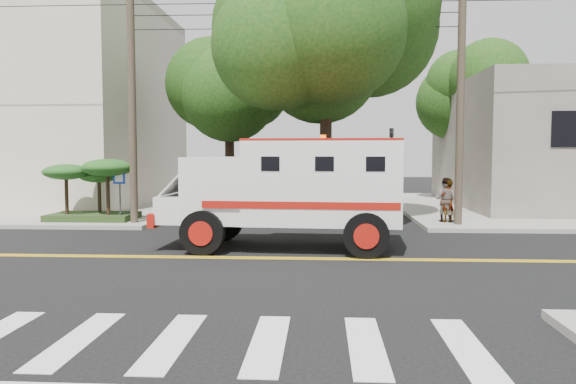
{
  "coord_description": "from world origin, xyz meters",
  "views": [
    {
      "loc": [
        1.36,
        -14.35,
        2.73
      ],
      "look_at": [
        0.38,
        1.83,
        1.6
      ],
      "focal_mm": 35.0,
      "sensor_mm": 36.0,
      "label": 1
    }
  ],
  "objects": [
    {
      "name": "palm_planter",
      "position": [
        -7.44,
        6.62,
        1.65
      ],
      "size": [
        3.52,
        2.63,
        2.36
      ],
      "color": "#1E3314",
      "rests_on": "sidewalk_nw"
    },
    {
      "name": "traffic_signal",
      "position": [
        3.8,
        5.6,
        2.23
      ],
      "size": [
        0.15,
        0.18,
        3.6
      ],
      "color": "#3F3F42",
      "rests_on": "ground"
    },
    {
      "name": "accessibility_sign",
      "position": [
        -6.2,
        6.17,
        1.37
      ],
      "size": [
        0.45,
        0.1,
        2.02
      ],
      "color": "#3F3F42",
      "rests_on": "ground"
    },
    {
      "name": "armored_truck",
      "position": [
        0.5,
        1.49,
        1.77
      ],
      "size": [
        6.97,
        3.1,
        3.11
      ],
      "rotation": [
        0.0,
        0.0,
        -0.06
      ],
      "color": "silver",
      "rests_on": "ground"
    },
    {
      "name": "tree_main",
      "position": [
        1.94,
        6.21,
        7.2
      ],
      "size": [
        6.08,
        5.7,
        9.85
      ],
      "color": "black",
      "rests_on": "ground"
    },
    {
      "name": "pedestrian_b",
      "position": [
        5.99,
        6.91,
        0.98
      ],
      "size": [
        1.02,
        0.96,
        1.66
      ],
      "primitive_type": "imported",
      "rotation": [
        0.0,
        0.0,
        2.57
      ],
      "color": "gray",
      "rests_on": "sidewalk_ne"
    },
    {
      "name": "building_left",
      "position": [
        -15.5,
        15.0,
        5.15
      ],
      "size": [
        16.0,
        14.0,
        10.0
      ],
      "primitive_type": "cube",
      "color": "beige",
      "rests_on": "sidewalk_nw"
    },
    {
      "name": "sidewalk_ne",
      "position": [
        13.5,
        13.5,
        0.07
      ],
      "size": [
        17.0,
        17.0,
        0.15
      ],
      "primitive_type": "cube",
      "color": "gray",
      "rests_on": "ground"
    },
    {
      "name": "utility_pole_right",
      "position": [
        6.3,
        6.2,
        4.5
      ],
      "size": [
        0.28,
        0.28,
        9.0
      ],
      "primitive_type": "cylinder",
      "color": "#382D23",
      "rests_on": "ground"
    },
    {
      "name": "utility_pole_left",
      "position": [
        -5.6,
        6.0,
        4.5
      ],
      "size": [
        0.28,
        0.28,
        9.0
      ],
      "primitive_type": "cylinder",
      "color": "#382D23",
      "rests_on": "ground"
    },
    {
      "name": "tree_left",
      "position": [
        -2.68,
        11.79,
        5.73
      ],
      "size": [
        4.48,
        4.2,
        7.7
      ],
      "color": "black",
      "rests_on": "ground"
    },
    {
      "name": "sidewalk_nw",
      "position": [
        -13.5,
        13.5,
        0.07
      ],
      "size": [
        17.0,
        17.0,
        0.15
      ],
      "primitive_type": "cube",
      "color": "gray",
      "rests_on": "ground"
    },
    {
      "name": "ground",
      "position": [
        0.0,
        0.0,
        0.0
      ],
      "size": [
        100.0,
        100.0,
        0.0
      ],
      "primitive_type": "plane",
      "color": "black",
      "rests_on": "ground"
    },
    {
      "name": "tree_right",
      "position": [
        8.84,
        15.77,
        6.09
      ],
      "size": [
        4.8,
        4.5,
        8.2
      ],
      "color": "black",
      "rests_on": "ground"
    },
    {
      "name": "pedestrian_a",
      "position": [
        6.06,
        6.81,
        0.94
      ],
      "size": [
        0.69,
        0.63,
        1.59
      ],
      "primitive_type": "imported",
      "rotation": [
        0.0,
        0.0,
        3.72
      ],
      "color": "gray",
      "rests_on": "sidewalk_ne"
    }
  ]
}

